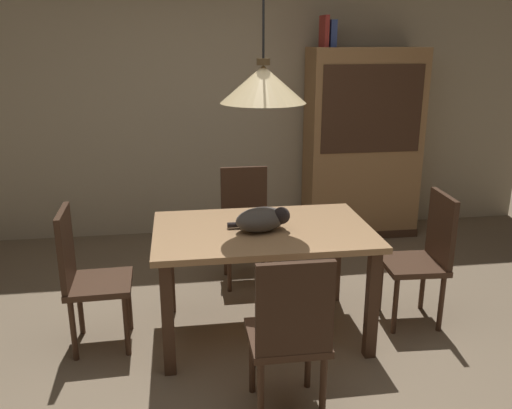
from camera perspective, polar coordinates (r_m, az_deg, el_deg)
The scene contains 12 objects.
ground at distance 3.33m, azimuth 1.72°, elevation -17.85°, with size 10.00×10.00×0.00m, color #847056.
back_wall at distance 5.37m, azimuth -3.19°, elevation 12.23°, with size 6.40×0.10×2.90m, color beige.
dining_table at distance 3.47m, azimuth 0.71°, elevation -4.13°, with size 1.40×0.90×0.75m.
chair_left_side at distance 3.54m, azimuth -17.79°, elevation -6.99°, with size 0.41×0.41×0.93m.
chair_right_side at distance 3.85m, azimuth 17.59°, elevation -4.97°, with size 0.42×0.42×0.93m.
chair_near_front at distance 2.75m, azimuth 3.66°, elevation -13.39°, with size 0.40×0.40×0.93m.
chair_far_back at distance 4.34m, azimuth -1.13°, elevation -1.65°, with size 0.40×0.40×0.93m.
cat_sleeping at distance 3.37m, azimuth 0.72°, elevation -1.57°, with size 0.41×0.32×0.16m.
pendant_lamp at distance 3.24m, azimuth 0.78°, elevation 12.80°, with size 0.52×0.52×1.30m.
hutch_bookcase at distance 5.41m, azimuth 11.28°, elevation 5.97°, with size 1.12×0.45×1.85m.
book_red_tall at distance 5.19m, azimuth 7.30°, elevation 17.92°, with size 0.04×0.22×0.28m, color #B73833.
book_blue_wide at distance 5.20m, azimuth 7.99°, elevation 17.67°, with size 0.06×0.24×0.24m, color #384C93.
Camera 1 is at (-0.49, -2.68, 1.91)m, focal length 37.36 mm.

